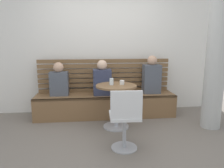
{
  "coord_description": "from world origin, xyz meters",
  "views": [
    {
      "loc": [
        -0.31,
        -2.8,
        1.43
      ],
      "look_at": [
        0.07,
        0.66,
        0.75
      ],
      "focal_mm": 33.88,
      "sensor_mm": 36.0,
      "label": 1
    }
  ],
  "objects_px": {
    "booth_bench": "(106,105)",
    "cup_ceramic_white": "(122,82)",
    "cafe_table": "(116,98)",
    "person_child_middle": "(59,81)",
    "person_child_left": "(102,80)",
    "cup_water_clear": "(112,82)",
    "person_adult": "(152,76)",
    "white_chair": "(125,118)"
  },
  "relations": [
    {
      "from": "person_child_middle",
      "to": "booth_bench",
      "type": "bearing_deg",
      "value": -2.4
    },
    {
      "from": "person_child_left",
      "to": "cup_water_clear",
      "type": "bearing_deg",
      "value": -76.97
    },
    {
      "from": "cup_ceramic_white",
      "to": "person_child_left",
      "type": "bearing_deg",
      "value": 120.42
    },
    {
      "from": "booth_bench",
      "to": "cup_ceramic_white",
      "type": "height_order",
      "value": "cup_ceramic_white"
    },
    {
      "from": "person_child_left",
      "to": "cup_ceramic_white",
      "type": "height_order",
      "value": "person_child_left"
    },
    {
      "from": "booth_bench",
      "to": "person_adult",
      "type": "height_order",
      "value": "person_adult"
    },
    {
      "from": "white_chair",
      "to": "booth_bench",
      "type": "bearing_deg",
      "value": 95.93
    },
    {
      "from": "booth_bench",
      "to": "cup_water_clear",
      "type": "distance_m",
      "value": 0.81
    },
    {
      "from": "cafe_table",
      "to": "cup_water_clear",
      "type": "xyz_separation_m",
      "value": [
        -0.08,
        0.02,
        0.28
      ]
    },
    {
      "from": "cafe_table",
      "to": "white_chair",
      "type": "bearing_deg",
      "value": -89.07
    },
    {
      "from": "person_adult",
      "to": "person_child_middle",
      "type": "distance_m",
      "value": 1.8
    },
    {
      "from": "person_child_left",
      "to": "person_child_middle",
      "type": "distance_m",
      "value": 0.82
    },
    {
      "from": "booth_bench",
      "to": "person_child_middle",
      "type": "height_order",
      "value": "person_child_middle"
    },
    {
      "from": "booth_bench",
      "to": "white_chair",
      "type": "distance_m",
      "value": 1.43
    },
    {
      "from": "person_child_middle",
      "to": "person_adult",
      "type": "bearing_deg",
      "value": -0.43
    },
    {
      "from": "booth_bench",
      "to": "white_chair",
      "type": "xyz_separation_m",
      "value": [
        0.15,
        -1.4,
        0.24
      ]
    },
    {
      "from": "white_chair",
      "to": "person_child_middle",
      "type": "relative_size",
      "value": 1.34
    },
    {
      "from": "person_adult",
      "to": "cup_water_clear",
      "type": "bearing_deg",
      "value": -145.72
    },
    {
      "from": "cafe_table",
      "to": "cup_ceramic_white",
      "type": "relative_size",
      "value": 9.25
    },
    {
      "from": "person_child_left",
      "to": "person_child_middle",
      "type": "relative_size",
      "value": 1.07
    },
    {
      "from": "booth_bench",
      "to": "person_child_middle",
      "type": "relative_size",
      "value": 4.26
    },
    {
      "from": "cup_ceramic_white",
      "to": "person_child_middle",
      "type": "bearing_deg",
      "value": 152.42
    },
    {
      "from": "cafe_table",
      "to": "person_adult",
      "type": "xyz_separation_m",
      "value": [
        0.79,
        0.61,
        0.26
      ]
    },
    {
      "from": "person_child_left",
      "to": "cup_water_clear",
      "type": "relative_size",
      "value": 6.14
    },
    {
      "from": "booth_bench",
      "to": "person_child_left",
      "type": "bearing_deg",
      "value": -153.67
    },
    {
      "from": "white_chair",
      "to": "person_adult",
      "type": "relative_size",
      "value": 1.14
    },
    {
      "from": "white_chair",
      "to": "person_adult",
      "type": "height_order",
      "value": "person_adult"
    },
    {
      "from": "person_adult",
      "to": "cup_ceramic_white",
      "type": "xyz_separation_m",
      "value": [
        -0.68,
        -0.57,
        -0.0
      ]
    },
    {
      "from": "cafe_table",
      "to": "person_child_left",
      "type": "bearing_deg",
      "value": 109.87
    },
    {
      "from": "cup_water_clear",
      "to": "person_adult",
      "type": "bearing_deg",
      "value": 34.28
    },
    {
      "from": "cafe_table",
      "to": "person_adult",
      "type": "height_order",
      "value": "person_adult"
    },
    {
      "from": "booth_bench",
      "to": "cafe_table",
      "type": "xyz_separation_m",
      "value": [
        0.13,
        -0.59,
        0.3
      ]
    },
    {
      "from": "white_chair",
      "to": "cup_water_clear",
      "type": "distance_m",
      "value": 0.9
    },
    {
      "from": "cafe_table",
      "to": "person_adult",
      "type": "distance_m",
      "value": 1.03
    },
    {
      "from": "cup_ceramic_white",
      "to": "cup_water_clear",
      "type": "relative_size",
      "value": 0.73
    },
    {
      "from": "person_adult",
      "to": "cup_ceramic_white",
      "type": "bearing_deg",
      "value": -140.17
    },
    {
      "from": "cafe_table",
      "to": "person_child_middle",
      "type": "distance_m",
      "value": 1.21
    },
    {
      "from": "cup_ceramic_white",
      "to": "cup_water_clear",
      "type": "bearing_deg",
      "value": -174.41
    },
    {
      "from": "person_adult",
      "to": "person_child_middle",
      "type": "xyz_separation_m",
      "value": [
        -1.8,
        0.01,
        -0.06
      ]
    },
    {
      "from": "person_child_left",
      "to": "cup_water_clear",
      "type": "xyz_separation_m",
      "value": [
        0.12,
        -0.53,
        0.06
      ]
    },
    {
      "from": "white_chair",
      "to": "person_child_left",
      "type": "height_order",
      "value": "person_child_left"
    },
    {
      "from": "booth_bench",
      "to": "white_chair",
      "type": "relative_size",
      "value": 3.18
    }
  ]
}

